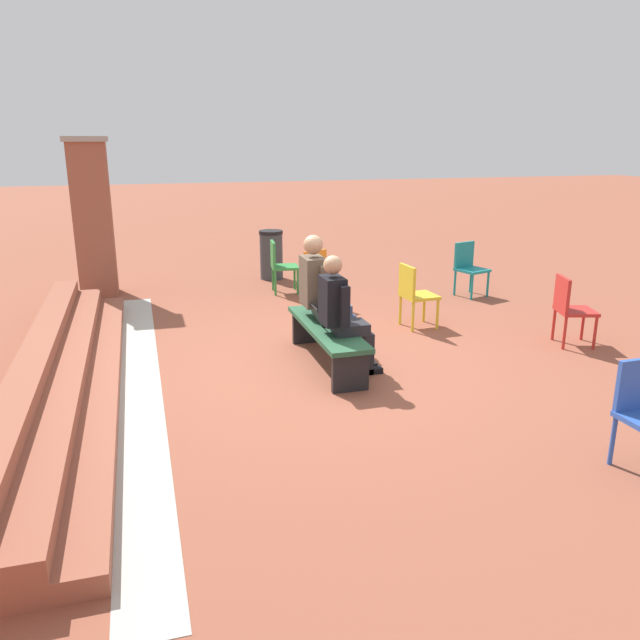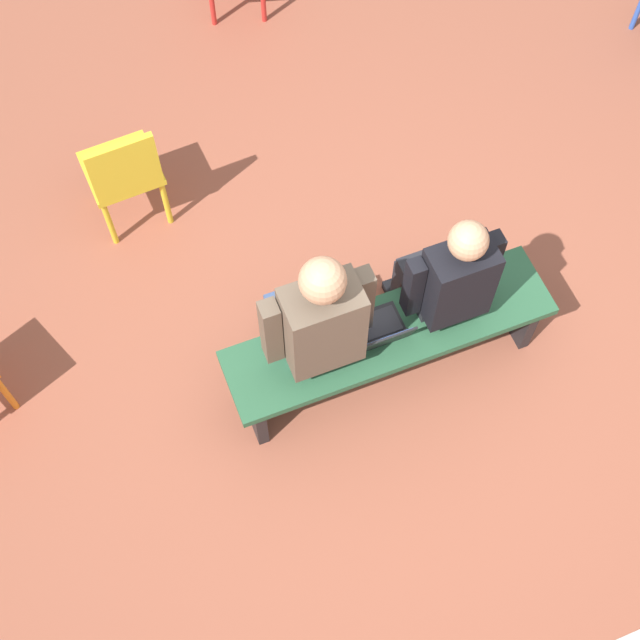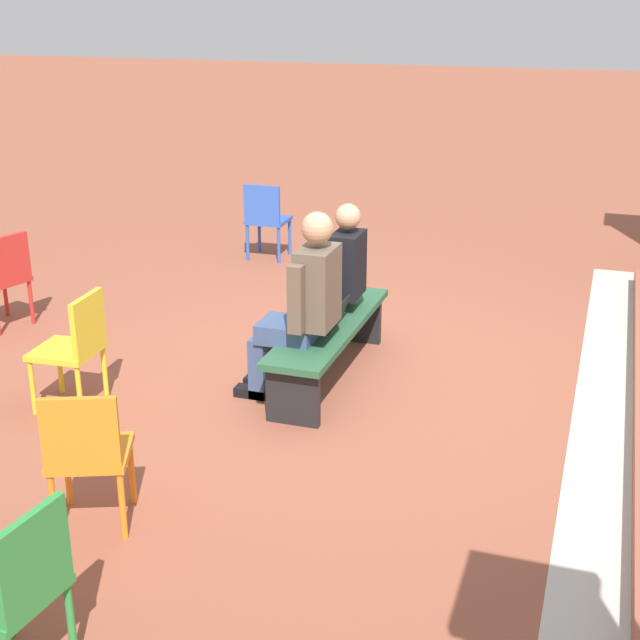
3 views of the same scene
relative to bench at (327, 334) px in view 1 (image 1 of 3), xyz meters
The scene contains 14 objects.
ground_plane 0.37m from the bench, 104.56° to the left, with size 60.00×60.00×0.00m, color brown.
concrete_strip 2.03m from the bench, 90.00° to the left, with size 7.15×0.40×0.01m, color #B7B2A8.
brick_steps 2.75m from the bench, 90.00° to the left, with size 6.35×0.90×0.45m.
brick_pillar_right_of_steps 4.92m from the bench, 31.90° to the left, with size 0.64×0.64×2.45m.
bench is the anchor object (origin of this frame).
person_student 0.47m from the bench, 168.90° to the right, with size 0.50×0.64×1.28m.
person_adult 0.56m from the bench, ahead, with size 0.57×0.72×1.38m.
laptop 0.17m from the bench, ahead, with size 0.32×0.29×0.21m.
plastic_chair_far_left 3.01m from the bench, 92.91° to the right, with size 0.52×0.52×0.84m.
plastic_chair_by_pillar 2.41m from the bench, 14.46° to the right, with size 0.55×0.55×0.84m.
plastic_chair_mid_courtyard 3.92m from the bench, 51.87° to the right, with size 0.53×0.53×0.84m.
plastic_chair_near_bench_right 3.43m from the bench, ahead, with size 0.46×0.46×0.84m.
plastic_chair_far_right 1.83m from the bench, 55.63° to the right, with size 0.44×0.44×0.84m.
litter_bin 4.50m from the bench, ahead, with size 0.42×0.42×0.86m.
Camera 1 is at (-6.21, 1.81, 2.41)m, focal length 35.00 mm.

